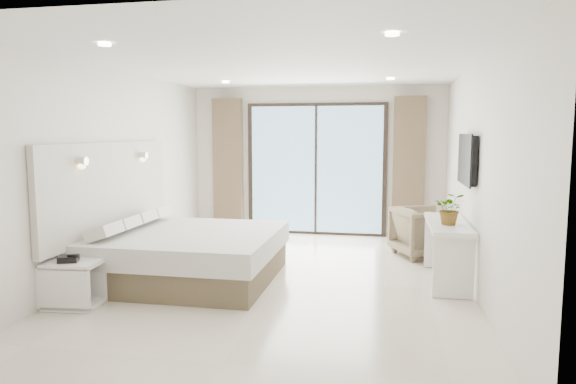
% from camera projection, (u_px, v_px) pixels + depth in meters
% --- Properties ---
extents(ground, '(6.20, 6.20, 0.00)m').
position_uv_depth(ground, '(282.00, 280.00, 6.54)').
color(ground, beige).
rests_on(ground, ground).
extents(room_shell, '(4.62, 6.22, 2.72)m').
position_uv_depth(room_shell, '(279.00, 154.00, 7.11)').
color(room_shell, silver).
rests_on(room_shell, ground).
extents(bed, '(2.21, 2.10, 0.76)m').
position_uv_depth(bed, '(188.00, 254.00, 6.57)').
color(bed, brown).
rests_on(bed, ground).
extents(nightstand, '(0.58, 0.49, 0.50)m').
position_uv_depth(nightstand, '(75.00, 284.00, 5.54)').
color(nightstand, white).
rests_on(nightstand, ground).
extents(phone, '(0.24, 0.21, 0.07)m').
position_uv_depth(phone, '(68.00, 259.00, 5.46)').
color(phone, black).
rests_on(phone, nightstand).
extents(console_desk, '(0.47, 1.50, 0.77)m').
position_uv_depth(console_desk, '(447.00, 238.00, 6.41)').
color(console_desk, white).
rests_on(console_desk, ground).
extents(plant, '(0.39, 0.42, 0.30)m').
position_uv_depth(plant, '(450.00, 212.00, 6.17)').
color(plant, '#33662D').
rests_on(plant, console_desk).
extents(armchair, '(1.01, 1.04, 0.82)m').
position_uv_depth(armchair, '(424.00, 230.00, 7.78)').
color(armchair, '#8D7F5C').
rests_on(armchair, ground).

